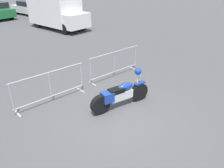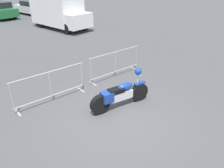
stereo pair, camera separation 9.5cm
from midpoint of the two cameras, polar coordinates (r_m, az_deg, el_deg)
The scene contains 8 objects.
ground_plane at distance 6.56m, azimuth 1.19°, elevation -8.67°, with size 120.00×120.00×0.00m, color #4C4C4F.
motorcycle at distance 6.84m, azimuth 1.91°, elevation -2.58°, with size 2.09×0.57×1.19m.
crowd_barrier_near at distance 7.32m, azimuth -16.23°, elevation -0.67°, with size 2.51×0.54×1.07m.
crowd_barrier_far at distance 8.85m, azimuth 0.38°, elevation 5.34°, with size 2.51×0.54×1.07m.
delivery_van at distance 17.70m, azimuth -14.50°, elevation 17.81°, with size 2.49×5.18×2.31m.
parked_car_white at distance 24.91m, azimuth -21.07°, elevation 18.09°, with size 2.11×4.14×1.35m.
pedestrian at distance 22.04m, azimuth -20.86°, elevation 17.78°, with size 0.46×0.46×1.69m.
planter_island at distance 21.24m, azimuth -13.55°, elevation 16.72°, with size 3.37×3.37×1.01m.
Camera 1 is at (-3.81, -3.73, 3.83)m, focal length 35.00 mm.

